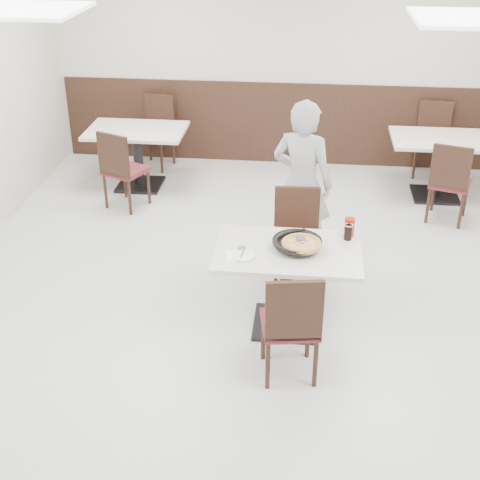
# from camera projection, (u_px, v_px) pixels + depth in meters

# --- Properties ---
(floor) EXTENTS (7.00, 7.00, 0.00)m
(floor) POSITION_uv_depth(u_px,v_px,m) (259.00, 297.00, 6.22)
(floor) COLOR #BABAB5
(floor) RESTS_ON ground
(wall_back) EXTENTS (6.00, 0.04, 2.80)m
(wall_back) POSITION_uv_depth(u_px,v_px,m) (283.00, 60.00, 8.63)
(wall_back) COLOR beige
(wall_back) RESTS_ON floor
(wainscot_back) EXTENTS (5.90, 0.03, 1.10)m
(wainscot_back) POSITION_uv_depth(u_px,v_px,m) (281.00, 123.00, 9.01)
(wainscot_back) COLOR black
(wainscot_back) RESTS_ON floor
(main_table) EXTENTS (1.25, 0.88, 0.75)m
(main_table) POSITION_uv_depth(u_px,v_px,m) (287.00, 288.00, 5.65)
(main_table) COLOR beige
(main_table) RESTS_ON floor
(chair_near) EXTENTS (0.49, 0.49, 0.95)m
(chair_near) POSITION_uv_depth(u_px,v_px,m) (290.00, 322.00, 5.05)
(chair_near) COLOR black
(chair_near) RESTS_ON floor
(chair_far) EXTENTS (0.44, 0.44, 0.95)m
(chair_far) POSITION_uv_depth(u_px,v_px,m) (296.00, 243.00, 6.17)
(chair_far) COLOR black
(chair_far) RESTS_ON floor
(trivet) EXTENTS (0.11, 0.11, 0.04)m
(trivet) POSITION_uv_depth(u_px,v_px,m) (298.00, 245.00, 5.51)
(trivet) COLOR black
(trivet) RESTS_ON main_table
(pizza_pan) EXTENTS (0.36, 0.36, 0.01)m
(pizza_pan) POSITION_uv_depth(u_px,v_px,m) (297.00, 245.00, 5.46)
(pizza_pan) COLOR black
(pizza_pan) RESTS_ON trivet
(pizza) EXTENTS (0.32, 0.32, 0.02)m
(pizza) POSITION_uv_depth(u_px,v_px,m) (301.00, 245.00, 5.42)
(pizza) COLOR #B3813D
(pizza) RESTS_ON pizza_pan
(pizza_server) EXTENTS (0.09, 0.11, 0.00)m
(pizza_server) POSITION_uv_depth(u_px,v_px,m) (300.00, 238.00, 5.46)
(pizza_server) COLOR white
(pizza_server) RESTS_ON pizza
(napkin) EXTENTS (0.20, 0.20, 0.00)m
(napkin) POSITION_uv_depth(u_px,v_px,m) (236.00, 255.00, 5.39)
(napkin) COLOR white
(napkin) RESTS_ON main_table
(side_plate) EXTENTS (0.19, 0.19, 0.01)m
(side_plate) POSITION_uv_depth(u_px,v_px,m) (244.00, 256.00, 5.37)
(side_plate) COLOR white
(side_plate) RESTS_ON napkin
(fork) EXTENTS (0.04, 0.15, 0.00)m
(fork) POSITION_uv_depth(u_px,v_px,m) (243.00, 253.00, 5.40)
(fork) COLOR white
(fork) RESTS_ON side_plate
(cola_glass) EXTENTS (0.07, 0.07, 0.13)m
(cola_glass) POSITION_uv_depth(u_px,v_px,m) (348.00, 232.00, 5.61)
(cola_glass) COLOR black
(cola_glass) RESTS_ON main_table
(red_cup) EXTENTS (0.09, 0.09, 0.16)m
(red_cup) POSITION_uv_depth(u_px,v_px,m) (349.00, 227.00, 5.66)
(red_cup) COLOR #A91306
(red_cup) RESTS_ON main_table
(diner_person) EXTENTS (0.70, 0.57, 1.67)m
(diner_person) POSITION_uv_depth(u_px,v_px,m) (302.00, 184.00, 6.48)
(diner_person) COLOR #A8A8AC
(diner_person) RESTS_ON floor
(bg_table_left) EXTENTS (1.26, 0.90, 0.75)m
(bg_table_left) POSITION_uv_depth(u_px,v_px,m) (138.00, 158.00, 8.36)
(bg_table_left) COLOR beige
(bg_table_left) RESTS_ON floor
(bg_chair_left_near) EXTENTS (0.56, 0.56, 0.95)m
(bg_chair_left_near) POSITION_uv_depth(u_px,v_px,m) (125.00, 169.00, 7.77)
(bg_chair_left_near) COLOR black
(bg_chair_left_near) RESTS_ON floor
(bg_chair_left_far) EXTENTS (0.51, 0.51, 0.95)m
(bg_chair_left_far) POSITION_uv_depth(u_px,v_px,m) (155.00, 133.00, 8.89)
(bg_chair_left_far) COLOR black
(bg_chair_left_far) RESTS_ON floor
(bg_table_right) EXTENTS (1.27, 0.92, 0.75)m
(bg_table_right) POSITION_uv_depth(u_px,v_px,m) (439.00, 168.00, 8.07)
(bg_table_right) COLOR beige
(bg_table_right) RESTS_ON floor
(bg_chair_right_near) EXTENTS (0.53, 0.53, 0.95)m
(bg_chair_right_near) POSITION_uv_depth(u_px,v_px,m) (450.00, 181.00, 7.45)
(bg_chair_right_near) COLOR black
(bg_chair_right_near) RESTS_ON floor
(bg_chair_right_far) EXTENTS (0.48, 0.48, 0.95)m
(bg_chair_right_far) POSITION_uv_depth(u_px,v_px,m) (432.00, 141.00, 8.62)
(bg_chair_right_far) COLOR black
(bg_chair_right_far) RESTS_ON floor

